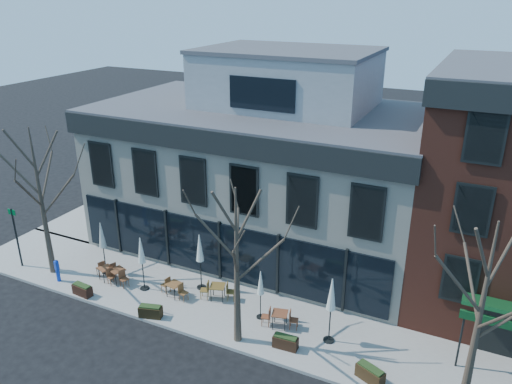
% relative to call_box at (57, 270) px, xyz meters
% --- Properties ---
extents(ground, '(120.00, 120.00, 0.00)m').
position_rel_call_box_xyz_m(ground, '(7.51, 3.77, -0.81)').
color(ground, black).
rests_on(ground, ground).
extents(sidewalk_front, '(33.50, 4.70, 0.15)m').
position_rel_call_box_xyz_m(sidewalk_front, '(10.76, 1.62, -0.74)').
color(sidewalk_front, gray).
rests_on(sidewalk_front, ground).
extents(sidewalk_side, '(4.50, 12.00, 0.15)m').
position_rel_call_box_xyz_m(sidewalk_side, '(-3.74, 9.77, -0.74)').
color(sidewalk_side, gray).
rests_on(sidewalk_side, ground).
extents(corner_building, '(18.39, 10.39, 11.10)m').
position_rel_call_box_xyz_m(corner_building, '(7.58, 8.84, 3.91)').
color(corner_building, silver).
rests_on(corner_building, ground).
extents(tree_corner, '(3.93, 3.98, 7.92)m').
position_rel_call_box_xyz_m(tree_corner, '(-0.98, 0.57, 3.44)').
color(tree_corner, '#382B21').
rests_on(tree_corner, sidewalk_front).
extents(tree_mid, '(3.50, 3.55, 7.04)m').
position_rel_call_box_xyz_m(tree_mid, '(10.52, -0.13, 2.98)').
color(tree_mid, '#382B21').
rests_on(tree_mid, sidewalk_front).
extents(tree_right, '(3.72, 3.77, 7.48)m').
position_rel_call_box_xyz_m(tree_right, '(19.52, -0.13, 3.21)').
color(tree_right, '#382B21').
rests_on(tree_right, sidewalk_front).
extents(sign_pole, '(0.50, 0.10, 3.40)m').
position_rel_call_box_xyz_m(sign_pole, '(-2.99, 0.27, 1.26)').
color(sign_pole, black).
rests_on(sign_pole, sidewalk_front).
extents(call_box, '(0.25, 0.25, 1.25)m').
position_rel_call_box_xyz_m(call_box, '(0.00, 0.00, 0.00)').
color(call_box, '#0D32B0').
rests_on(call_box, sidewalk_front).
extents(cafe_set_0, '(1.64, 0.96, 0.85)m').
position_rel_call_box_xyz_m(cafe_set_0, '(2.12, 1.18, -0.23)').
color(cafe_set_0, brown).
rests_on(cafe_set_0, sidewalk_front).
extents(cafe_set_1, '(1.73, 0.98, 0.89)m').
position_rel_call_box_xyz_m(cafe_set_1, '(2.83, 1.26, -0.20)').
color(cafe_set_1, brown).
rests_on(cafe_set_1, sidewalk_front).
extents(cafe_set_2, '(1.68, 0.77, 0.86)m').
position_rel_call_box_xyz_m(cafe_set_2, '(6.19, 1.44, -0.22)').
color(cafe_set_2, brown).
rests_on(cafe_set_2, sidewalk_front).
extents(cafe_set_3, '(1.79, 0.98, 0.92)m').
position_rel_call_box_xyz_m(cafe_set_3, '(8.22, 2.15, -0.19)').
color(cafe_set_3, brown).
rests_on(cafe_set_3, sidewalk_front).
extents(cafe_set_4, '(1.74, 0.82, 0.89)m').
position_rel_call_box_xyz_m(cafe_set_4, '(11.78, 1.47, -0.20)').
color(cafe_set_4, brown).
rests_on(cafe_set_4, sidewalk_front).
extents(umbrella_0, '(0.47, 0.47, 2.92)m').
position_rel_call_box_xyz_m(umbrella_0, '(1.64, 1.71, 1.40)').
color(umbrella_0, black).
rests_on(umbrella_0, sidewalk_front).
extents(umbrella_1, '(0.46, 0.46, 2.87)m').
position_rel_call_box_xyz_m(umbrella_1, '(4.45, 1.32, 1.37)').
color(umbrella_1, black).
rests_on(umbrella_1, sidewalk_front).
extents(umbrella_2, '(0.48, 0.48, 2.99)m').
position_rel_call_box_xyz_m(umbrella_2, '(6.99, 2.64, 1.45)').
color(umbrella_2, black).
rests_on(umbrella_2, sidewalk_front).
extents(umbrella_3, '(0.39, 0.39, 2.43)m').
position_rel_call_box_xyz_m(umbrella_3, '(10.72, 1.71, 1.05)').
color(umbrella_3, black).
rests_on(umbrella_3, sidewalk_front).
extents(umbrella_4, '(0.49, 0.49, 3.07)m').
position_rel_call_box_xyz_m(umbrella_4, '(14.05, 1.49, 1.51)').
color(umbrella_4, black).
rests_on(umbrella_4, sidewalk_front).
extents(planter_0, '(1.07, 0.51, 0.58)m').
position_rel_call_box_xyz_m(planter_0, '(2.04, -0.43, -0.37)').
color(planter_0, black).
rests_on(planter_0, sidewalk_front).
extents(planter_1, '(1.13, 0.70, 0.59)m').
position_rel_call_box_xyz_m(planter_1, '(6.15, -0.43, -0.37)').
color(planter_1, black).
rests_on(planter_1, sidewalk_front).
extents(planter_2, '(1.08, 0.48, 0.59)m').
position_rel_call_box_xyz_m(planter_2, '(12.55, 0.27, -0.37)').
color(planter_2, black).
rests_on(planter_2, sidewalk_front).
extents(planter_3, '(1.21, 0.86, 0.63)m').
position_rel_call_box_xyz_m(planter_3, '(16.20, -0.07, -0.35)').
color(planter_3, '#322210').
rests_on(planter_3, sidewalk_front).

